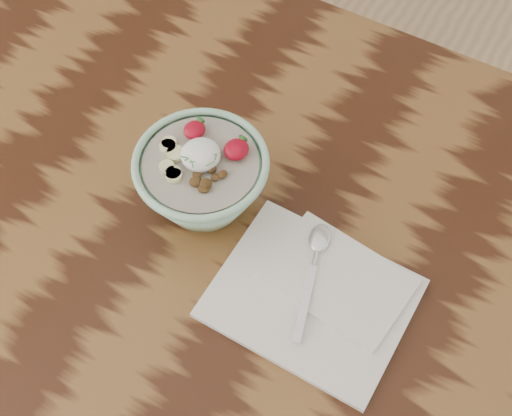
{
  "coord_description": "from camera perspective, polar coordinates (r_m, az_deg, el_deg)",
  "views": [
    {
      "loc": [
        19.74,
        -45.9,
        163.25
      ],
      "look_at": [
        -3.59,
        -4.42,
        86.07
      ],
      "focal_mm": 50.0,
      "sensor_mm": 36.0,
      "label": 1
    }
  ],
  "objects": [
    {
      "name": "table",
      "position": [
        1.1,
        2.78,
        -4.66
      ],
      "size": [
        160.0,
        90.0,
        75.0
      ],
      "color": "#35190D",
      "rests_on": "ground"
    },
    {
      "name": "napkin",
      "position": [
        0.97,
        4.91,
        -6.88
      ],
      "size": [
        25.83,
        21.88,
        1.57
      ],
      "rotation": [
        0.0,
        0.0,
        -0.02
      ],
      "color": "white",
      "rests_on": "table"
    },
    {
      "name": "breakfast_bowl",
      "position": [
        0.99,
        -4.31,
        2.38
      ],
      "size": [
        18.68,
        18.68,
        12.6
      ],
      "rotation": [
        0.0,
        0.0,
        0.4
      ],
      "color": "#9DD3AF",
      "rests_on": "table"
    },
    {
      "name": "spoon",
      "position": [
        0.98,
        4.84,
        -3.67
      ],
      "size": [
        6.76,
        17.82,
        0.94
      ],
      "rotation": [
        0.0,
        0.0,
        0.27
      ],
      "color": "silver",
      "rests_on": "napkin"
    }
  ]
}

